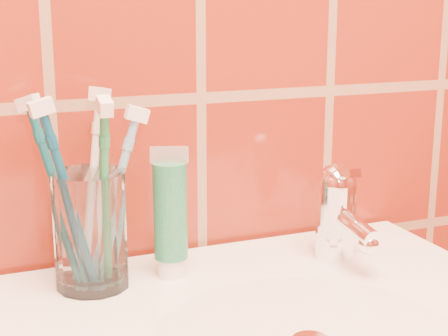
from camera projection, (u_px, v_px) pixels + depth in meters
name	position (u px, v px, depth m)	size (l,w,h in m)	color
glass_tumbler	(91.00, 230.00, 0.75)	(0.08, 0.08, 0.13)	white
toothpaste_tube	(170.00, 216.00, 0.78)	(0.04, 0.04, 0.15)	white
faucet	(338.00, 209.00, 0.83)	(0.05, 0.11, 0.12)	white
toothbrush_0	(93.00, 187.00, 0.76)	(0.06, 0.05, 0.22)	silver
toothbrush_1	(114.00, 197.00, 0.76)	(0.08, 0.03, 0.20)	#74A7CF
toothbrush_2	(59.00, 195.00, 0.74)	(0.07, 0.07, 0.22)	#0C5765
toothbrush_3	(70.00, 200.00, 0.72)	(0.07, 0.03, 0.22)	navy
toothbrush_4	(104.00, 198.00, 0.72)	(0.02, 0.07, 0.22)	#217C44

